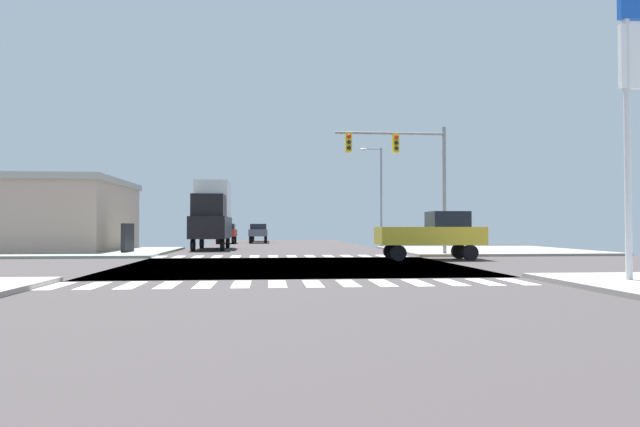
% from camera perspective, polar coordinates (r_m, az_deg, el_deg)
% --- Properties ---
extents(ground, '(90.00, 90.00, 0.05)m').
position_cam_1_polar(ground, '(23.13, -2.79, -5.40)').
color(ground, '#3C3636').
extents(sidewalk_corner_ne, '(12.00, 12.00, 0.14)m').
position_cam_1_polar(sidewalk_corner_ne, '(37.77, 16.52, -3.63)').
color(sidewalk_corner_ne, gray).
rests_on(sidewalk_corner_ne, ground).
extents(sidewalk_corner_nw, '(12.00, 12.00, 0.14)m').
position_cam_1_polar(sidewalk_corner_nw, '(37.07, -24.20, -3.61)').
color(sidewalk_corner_nw, gray).
rests_on(sidewalk_corner_nw, ground).
extents(crosswalk_near, '(13.50, 2.00, 0.01)m').
position_cam_1_polar(crosswalk_near, '(15.85, -2.55, -7.16)').
color(crosswalk_near, white).
rests_on(crosswalk_near, ground).
extents(crosswalk_far, '(13.50, 2.00, 0.01)m').
position_cam_1_polar(crosswalk_far, '(30.40, -3.86, -4.37)').
color(crosswalk_far, white).
rests_on(crosswalk_far, ground).
extents(traffic_signal_mast, '(6.17, 0.55, 7.13)m').
position_cam_1_polar(traffic_signal_mast, '(31.11, 8.54, 5.37)').
color(traffic_signal_mast, gray).
rests_on(traffic_signal_mast, ground).
extents(street_lamp, '(1.78, 0.32, 7.82)m').
position_cam_1_polar(street_lamp, '(44.15, 5.94, 2.66)').
color(street_lamp, gray).
rests_on(street_lamp, ground).
extents(bank_building, '(12.44, 10.87, 4.72)m').
position_cam_1_polar(bank_building, '(40.98, -26.88, -0.14)').
color(bank_building, '#BFA190').
rests_on(bank_building, ground).
extents(pickup_farside_2, '(5.10, 2.00, 2.35)m').
position_cam_1_polar(pickup_farside_2, '(27.72, 11.46, -1.98)').
color(pickup_farside_2, black).
rests_on(pickup_farside_2, ground).
extents(sedan_crossing_1, '(1.80, 4.30, 1.88)m').
position_cam_1_polar(sedan_crossing_1, '(61.57, -6.21, -1.80)').
color(sedan_crossing_1, black).
rests_on(sedan_crossing_1, ground).
extents(sedan_queued_2, '(1.80, 4.30, 1.88)m').
position_cam_1_polar(sedan_queued_2, '(54.15, -9.52, -1.85)').
color(sedan_queued_2, black).
rests_on(sedan_queued_2, ground).
extents(box_truck_leading_1, '(2.40, 7.20, 4.85)m').
position_cam_1_polar(box_truck_leading_1, '(40.33, -10.96, 0.04)').
color(box_truck_leading_1, black).
rests_on(box_truck_leading_1, ground).
extents(sedan_trailing_3, '(1.80, 4.30, 1.88)m').
position_cam_1_polar(sedan_trailing_3, '(55.39, -6.31, -1.85)').
color(sedan_trailing_3, black).
rests_on(sedan_trailing_3, ground).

